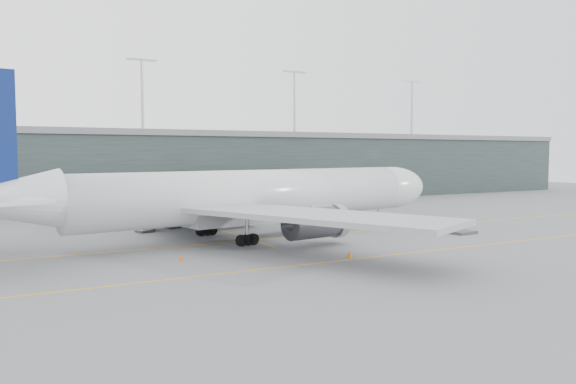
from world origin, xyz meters
TOP-DOWN VIEW (x-y plane):
  - ground at (0.00, 0.00)m, footprint 320.00×320.00m
  - taxiline_a at (0.00, -4.00)m, footprint 160.00×0.25m
  - taxiline_b at (0.00, -20.00)m, footprint 160.00×0.25m
  - taxiline_lead_main at (5.00, 20.00)m, footprint 0.25×60.00m
  - terminal at (-0.00, 58.00)m, footprint 240.00×36.00m
  - main_aircraft at (5.72, -1.93)m, footprint 66.10×61.56m
  - jet_bridge at (26.38, 25.56)m, footprint 16.29×46.57m
  - gse_cart at (30.25, -10.33)m, footprint 2.43×1.86m
  - baggage_dolly at (31.71, -12.02)m, footprint 3.59×2.97m
  - uld_a at (-4.78, 9.12)m, footprint 2.52×2.25m
  - uld_b at (-3.94, 10.64)m, footprint 2.12×1.90m
  - uld_c at (-0.27, 11.28)m, footprint 2.36×2.04m
  - cone_nose at (32.22, -5.76)m, footprint 0.46×0.46m
  - cone_wing_stbd at (8.81, -19.17)m, footprint 0.50×0.50m
  - cone_wing_port at (7.26, 12.74)m, footprint 0.40×0.40m
  - cone_tail at (-6.70, -12.36)m, footprint 0.40×0.40m

SIDE VIEW (x-z plane):
  - ground at x=0.00m, z-range 0.00..0.00m
  - taxiline_a at x=0.00m, z-range 0.00..0.02m
  - taxiline_b at x=0.00m, z-range 0.00..0.02m
  - taxiline_lead_main at x=5.00m, z-range 0.00..0.02m
  - baggage_dolly at x=31.71m, z-range 0.03..0.37m
  - cone_wing_port at x=7.26m, z-range 0.00..0.63m
  - cone_tail at x=-6.70m, z-range 0.00..0.64m
  - cone_nose at x=32.22m, z-range 0.00..0.72m
  - cone_wing_stbd at x=8.81m, z-range 0.00..0.79m
  - gse_cart at x=30.25m, z-range 0.08..1.55m
  - uld_b at x=-3.94m, z-range 0.04..1.66m
  - uld_c at x=-0.27m, z-range 0.05..1.92m
  - uld_a at x=-4.78m, z-range 0.05..1.97m
  - main_aircraft at x=5.72m, z-range -4.07..14.48m
  - jet_bridge at x=26.38m, z-range 1.80..9.04m
  - terminal at x=0.00m, z-range -6.88..22.12m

